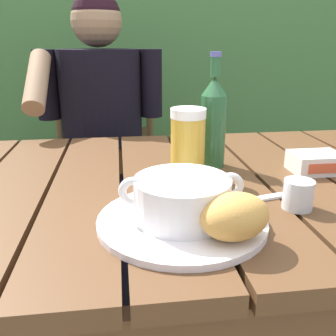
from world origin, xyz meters
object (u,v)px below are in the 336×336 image
Objects in this scene: soup_bowl at (182,197)px; water_glass_small at (298,194)px; butter_tub at (316,162)px; bread_roll at (235,216)px; chair_near_diner at (107,173)px; table_knife at (244,201)px; beer_glass at (188,144)px; person_eating at (102,132)px; serving_plate at (182,220)px; beer_bottle at (213,121)px.

water_glass_small is (0.23, 0.03, -0.02)m from soup_bowl.
soup_bowl reaches higher than water_glass_small.
bread_roll is at bearing -134.45° from butter_tub.
table_knife is at bearing -73.08° from chair_near_diner.
bread_roll is at bearing -49.40° from soup_bowl.
bread_roll is 2.29× the size of water_glass_small.
beer_glass is at bearing 179.54° from butter_tub.
person_eating is 9.53× the size of bread_roll.
chair_near_diner is 6.55× the size of table_knife.
person_eating is (-0.00, -0.20, 0.25)m from chair_near_diner.
beer_glass is (0.23, -0.65, 0.12)m from person_eating.
beer_bottle is (0.13, 0.31, 0.11)m from serving_plate.
table_knife is at bearing 26.86° from soup_bowl.
table_knife is (-0.23, -0.16, -0.02)m from butter_tub.
chair_near_diner reaches higher than table_knife.
serving_plate is at bearing -78.85° from person_eating.
person_eating is 21.86× the size of water_glass_small.
beer_glass is at bearing -135.70° from beer_bottle.
beer_glass reaches higher than butter_tub.
water_glass_small is at bearing -21.27° from table_knife.
table_knife is at bearing 26.86° from serving_plate.
person_eating reaches higher than serving_plate.
bread_roll is 0.43m from butter_tub.
person_eating is at bearing 109.11° from beer_glass.
chair_near_diner is 0.93m from beer_bottle.
beer_glass is 1.36× the size of butter_tub.
chair_near_diner is at bearing 89.22° from person_eating.
person_eating is at bearing 101.15° from serving_plate.
beer_bottle is (0.30, -0.58, 0.15)m from person_eating.
person_eating is 0.67m from beer_bottle.
bread_roll is 0.31m from beer_glass.
butter_tub is (0.32, -0.00, -0.06)m from beer_glass.
soup_bowl is 0.11m from bread_roll.
person_eating is 4.23× the size of serving_plate.
beer_bottle reaches higher than table_knife.
butter_tub is at bearing 34.13° from table_knife.
beer_glass reaches higher than serving_plate.
beer_glass is 1.03× the size of table_knife.
butter_tub reaches higher than serving_plate.
beer_glass is (-0.02, 0.31, 0.03)m from bread_roll.
person_eating reaches higher than chair_near_diner.
butter_tub is (0.54, -0.65, 0.06)m from person_eating.
person_eating reaches higher than bread_roll.
table_knife is at bearing -61.92° from beer_glass.
beer_bottle reaches higher than butter_tub.
beer_glass reaches higher than bread_roll.
beer_bottle is 0.26m from table_knife.
table_knife is (0.01, -0.24, -0.11)m from beer_bottle.
soup_bowl is 3.78× the size of water_glass_small.
soup_bowl is 1.65× the size of bread_roll.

